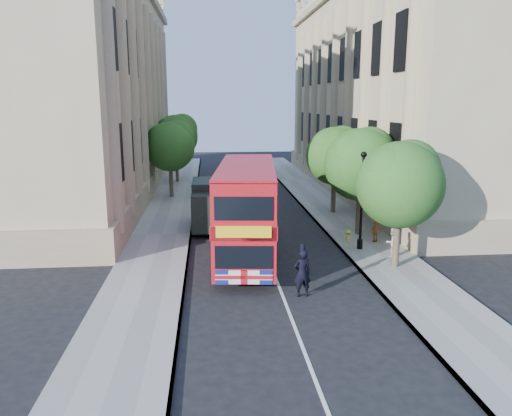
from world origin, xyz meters
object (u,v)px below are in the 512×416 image
object	(u,v)px
box_van	(210,206)
lamp_post	(362,205)
woman_pedestrian	(392,242)
double_decker_bus	(247,208)
police_constable	(302,273)

from	to	relation	value
box_van	lamp_post	bearing A→B (deg)	-34.35
lamp_post	woman_pedestrian	distance (m)	2.51
double_decker_bus	police_constable	distance (m)	5.81
lamp_post	police_constable	xyz separation A→B (m)	(-4.23, -5.96, -1.53)
box_van	woman_pedestrian	distance (m)	11.45
police_constable	woman_pedestrian	distance (m)	7.05
woman_pedestrian	double_decker_bus	bearing A→B (deg)	-24.82
box_van	woman_pedestrian	size ratio (longest dim) A/B	3.49
lamp_post	box_van	size ratio (longest dim) A/B	1.00
lamp_post	double_decker_bus	xyz separation A→B (m)	(-6.06, -0.69, 0.06)
lamp_post	woman_pedestrian	size ratio (longest dim) A/B	3.50
lamp_post	box_van	world-z (taller)	lamp_post
police_constable	lamp_post	bearing A→B (deg)	-133.75
box_van	woman_pedestrian	xyz separation A→B (m)	(9.10, -6.92, -0.58)
lamp_post	woman_pedestrian	xyz separation A→B (m)	(1.20, -1.47, -1.65)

